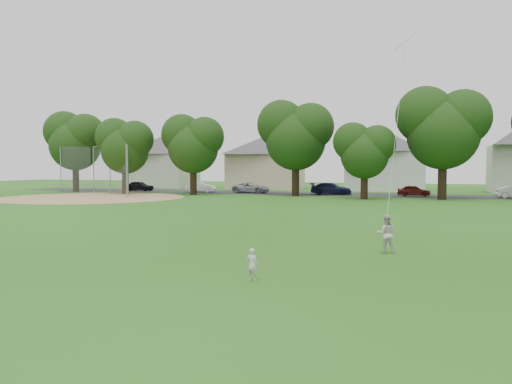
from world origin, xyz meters
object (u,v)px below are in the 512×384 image
(toddler, at_px, (252,264))
(baseball_backstop, at_px, (105,170))
(kite, at_px, (396,131))
(older_boy, at_px, (386,234))

(toddler, bearing_deg, baseball_backstop, -40.32)
(kite, xyz_separation_m, baseball_backstop, (-32.57, 27.16, -1.72))
(toddler, bearing_deg, kite, -109.33)
(baseball_backstop, bearing_deg, older_boy, -40.72)
(toddler, xyz_separation_m, baseball_backstop, (-29.27, 33.43, 2.21))
(toddler, xyz_separation_m, kite, (3.31, 6.27, 3.94))
(toddler, height_order, kite, kite)
(toddler, distance_m, kite, 8.11)
(toddler, relative_size, kite, 0.12)
(older_boy, relative_size, kite, 0.19)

